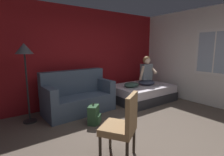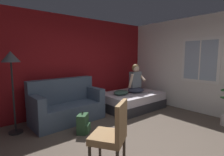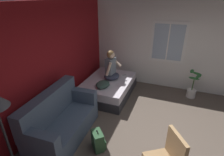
{
  "view_description": "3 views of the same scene",
  "coord_description": "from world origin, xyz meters",
  "px_view_note": "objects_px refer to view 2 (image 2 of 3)",
  "views": [
    {
      "loc": [
        -2.18,
        -1.8,
        1.6
      ],
      "look_at": [
        0.58,
        2.03,
        0.79
      ],
      "focal_mm": 28.0,
      "sensor_mm": 36.0,
      "label": 1
    },
    {
      "loc": [
        -2.18,
        -1.8,
        1.6
      ],
      "look_at": [
        0.54,
        1.52,
        1.06
      ],
      "focal_mm": 28.0,
      "sensor_mm": 36.0,
      "label": 2
    },
    {
      "loc": [
        -2.73,
        0.11,
        2.79
      ],
      "look_at": [
        1.15,
        1.6,
        0.81
      ],
      "focal_mm": 28.0,
      "sensor_mm": 36.0,
      "label": 3
    }
  ],
  "objects_px": {
    "backpack": "(83,124)",
    "bed": "(131,100)",
    "couch": "(67,105)",
    "person_seated": "(136,81)",
    "cell_phone": "(150,92)",
    "throw_pillow": "(121,92)",
    "floor_lamp": "(11,65)",
    "side_chair": "(112,133)"
  },
  "relations": [
    {
      "from": "side_chair",
      "to": "backpack",
      "type": "distance_m",
      "value": 1.35
    },
    {
      "from": "bed",
      "to": "throw_pillow",
      "type": "height_order",
      "value": "throw_pillow"
    },
    {
      "from": "side_chair",
      "to": "cell_phone",
      "type": "xyz_separation_m",
      "value": [
        2.81,
        1.55,
        -0.05
      ]
    },
    {
      "from": "throw_pillow",
      "to": "side_chair",
      "type": "bearing_deg",
      "value": -134.93
    },
    {
      "from": "person_seated",
      "to": "cell_phone",
      "type": "xyz_separation_m",
      "value": [
        0.36,
        -0.3,
        -0.35
      ]
    },
    {
      "from": "side_chair",
      "to": "cell_phone",
      "type": "bearing_deg",
      "value": 28.9
    },
    {
      "from": "side_chair",
      "to": "person_seated",
      "type": "xyz_separation_m",
      "value": [
        2.46,
        1.85,
        0.3
      ]
    },
    {
      "from": "throw_pillow",
      "to": "cell_phone",
      "type": "xyz_separation_m",
      "value": [
        0.94,
        -0.33,
        -0.07
      ]
    },
    {
      "from": "backpack",
      "to": "throw_pillow",
      "type": "xyz_separation_m",
      "value": [
        1.61,
        0.6,
        0.36
      ]
    },
    {
      "from": "side_chair",
      "to": "person_seated",
      "type": "distance_m",
      "value": 3.09
    },
    {
      "from": "bed",
      "to": "cell_phone",
      "type": "height_order",
      "value": "cell_phone"
    },
    {
      "from": "bed",
      "to": "side_chair",
      "type": "distance_m",
      "value": 3.01
    },
    {
      "from": "person_seated",
      "to": "backpack",
      "type": "height_order",
      "value": "person_seated"
    },
    {
      "from": "side_chair",
      "to": "floor_lamp",
      "type": "bearing_deg",
      "value": 110.85
    },
    {
      "from": "couch",
      "to": "cell_phone",
      "type": "bearing_deg",
      "value": -13.55
    },
    {
      "from": "throw_pillow",
      "to": "floor_lamp",
      "type": "bearing_deg",
      "value": 173.59
    },
    {
      "from": "cell_phone",
      "to": "side_chair",
      "type": "bearing_deg",
      "value": 152.3
    },
    {
      "from": "person_seated",
      "to": "floor_lamp",
      "type": "xyz_separation_m",
      "value": [
        -3.29,
        0.33,
        0.59
      ]
    },
    {
      "from": "backpack",
      "to": "throw_pillow",
      "type": "bearing_deg",
      "value": 20.38
    },
    {
      "from": "throw_pillow",
      "to": "cell_phone",
      "type": "relative_size",
      "value": 3.33
    },
    {
      "from": "couch",
      "to": "bed",
      "type": "bearing_deg",
      "value": -7.35
    },
    {
      "from": "bed",
      "to": "cell_phone",
      "type": "distance_m",
      "value": 0.65
    },
    {
      "from": "backpack",
      "to": "bed",
      "type": "bearing_deg",
      "value": 16.75
    },
    {
      "from": "bed",
      "to": "person_seated",
      "type": "distance_m",
      "value": 0.62
    },
    {
      "from": "couch",
      "to": "side_chair",
      "type": "distance_m",
      "value": 2.18
    },
    {
      "from": "bed",
      "to": "side_chair",
      "type": "height_order",
      "value": "side_chair"
    },
    {
      "from": "backpack",
      "to": "cell_phone",
      "type": "xyz_separation_m",
      "value": [
        2.55,
        0.27,
        0.29
      ]
    },
    {
      "from": "cell_phone",
      "to": "person_seated",
      "type": "bearing_deg",
      "value": 83.18
    },
    {
      "from": "cell_phone",
      "to": "bed",
      "type": "bearing_deg",
      "value": 88.69
    },
    {
      "from": "cell_phone",
      "to": "floor_lamp",
      "type": "xyz_separation_m",
      "value": [
        -3.64,
        0.63,
        0.94
      ]
    },
    {
      "from": "throw_pillow",
      "to": "cell_phone",
      "type": "bearing_deg",
      "value": -19.2
    },
    {
      "from": "side_chair",
      "to": "floor_lamp",
      "type": "height_order",
      "value": "floor_lamp"
    },
    {
      "from": "side_chair",
      "to": "throw_pillow",
      "type": "bearing_deg",
      "value": 45.07
    },
    {
      "from": "person_seated",
      "to": "backpack",
      "type": "xyz_separation_m",
      "value": [
        -2.19,
        -0.57,
        -0.64
      ]
    },
    {
      "from": "cell_phone",
      "to": "backpack",
      "type": "bearing_deg",
      "value": 129.48
    },
    {
      "from": "backpack",
      "to": "floor_lamp",
      "type": "relative_size",
      "value": 0.27
    },
    {
      "from": "bed",
      "to": "side_chair",
      "type": "relative_size",
      "value": 1.85
    },
    {
      "from": "bed",
      "to": "throw_pillow",
      "type": "distance_m",
      "value": 0.54
    },
    {
      "from": "couch",
      "to": "backpack",
      "type": "height_order",
      "value": "couch"
    },
    {
      "from": "couch",
      "to": "backpack",
      "type": "xyz_separation_m",
      "value": [
        -0.04,
        -0.88,
        -0.2
      ]
    },
    {
      "from": "couch",
      "to": "floor_lamp",
      "type": "xyz_separation_m",
      "value": [
        -1.14,
        0.03,
        1.04
      ]
    },
    {
      "from": "person_seated",
      "to": "side_chair",
      "type": "bearing_deg",
      "value": -142.96
    }
  ]
}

